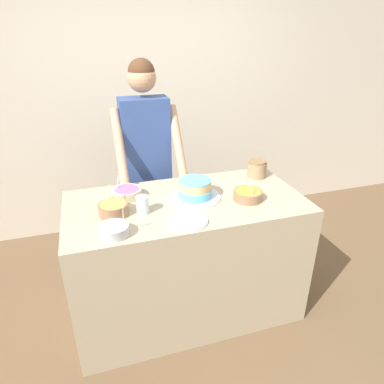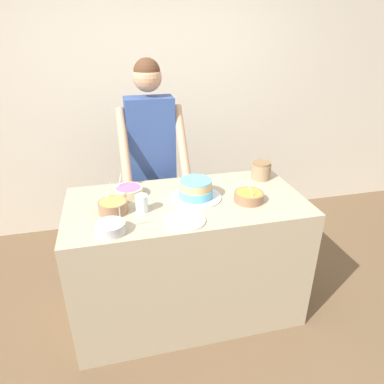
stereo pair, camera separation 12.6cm
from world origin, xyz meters
name	(u,v)px [view 1 (the left image)]	position (x,y,z in m)	size (l,w,h in m)	color
ground_plane	(203,346)	(0.00, 0.00, 0.00)	(14.00, 14.00, 0.00)	brown
wall_back	(144,103)	(0.00, 1.85, 1.30)	(10.00, 0.05, 2.60)	beige
counter	(187,257)	(0.00, 0.40, 0.46)	(1.59, 0.79, 0.92)	tan
person_baker	(146,149)	(-0.14, 1.03, 1.10)	(0.50, 0.48, 1.78)	#2D2D38
cake	(195,190)	(0.07, 0.42, 0.98)	(0.35, 0.35, 0.13)	silver
frosting_bowl_purple	(127,193)	(-0.37, 0.57, 0.96)	(0.19, 0.19, 0.14)	beige
frosting_bowl_yellow	(113,209)	(-0.48, 0.35, 0.96)	(0.18, 0.18, 0.18)	#936B4C
frosting_bowl_white	(114,230)	(-0.50, 0.11, 0.96)	(0.17, 0.17, 0.19)	silver
frosting_bowl_orange	(248,195)	(0.40, 0.29, 0.96)	(0.19, 0.19, 0.17)	#936B4C
drinking_glass	(143,205)	(-0.30, 0.32, 0.98)	(0.08, 0.08, 0.11)	silver
ceramic_plate	(187,221)	(-0.07, 0.13, 0.93)	(0.25, 0.25, 0.01)	white
stoneware_jar	(257,169)	(0.64, 0.63, 0.99)	(0.15, 0.15, 0.13)	#9E7F5B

